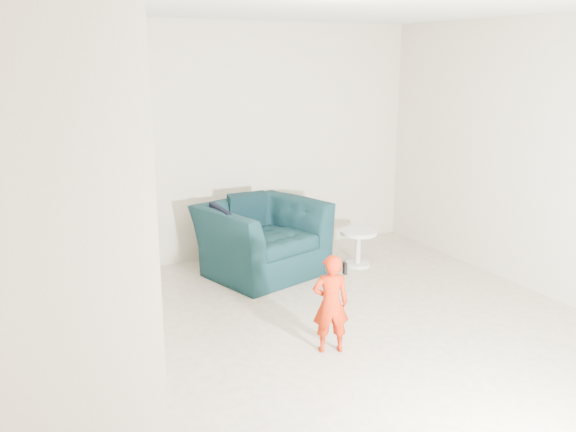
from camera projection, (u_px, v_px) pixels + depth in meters
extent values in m
plane|color=gray|center=(337.00, 355.00, 4.84)|extent=(5.50, 5.50, 0.00)
plane|color=beige|center=(216.00, 144.00, 6.89)|extent=(5.00, 0.00, 5.00)
plane|color=beige|center=(576.00, 164.00, 5.57)|extent=(0.00, 5.50, 5.50)
imported|color=black|center=(262.00, 239.00, 6.60)|extent=(1.45, 1.35, 0.78)
imported|color=#941804|center=(331.00, 304.00, 4.83)|extent=(0.34, 0.28, 0.81)
cylinder|color=silver|center=(358.00, 232.00, 6.85)|extent=(0.41, 0.41, 0.04)
cylinder|color=silver|center=(358.00, 250.00, 6.90)|extent=(0.06, 0.06, 0.37)
cylinder|color=silver|center=(358.00, 264.00, 6.94)|extent=(0.29, 0.29, 0.03)
cube|color=#ADA089|center=(41.00, 284.00, 6.00)|extent=(1.00, 0.30, 0.27)
cube|color=#ADA089|center=(42.00, 281.00, 5.70)|extent=(1.00, 0.30, 0.54)
cube|color=#ADA089|center=(44.00, 277.00, 5.41)|extent=(1.00, 0.30, 0.81)
cube|color=#ADA089|center=(45.00, 273.00, 5.12)|extent=(1.00, 0.30, 1.08)
cube|color=#ADA089|center=(47.00, 269.00, 4.82)|extent=(1.00, 0.30, 1.35)
cube|color=#ADA089|center=(49.00, 264.00, 4.53)|extent=(1.00, 0.30, 1.62)
cube|color=#ADA089|center=(52.00, 258.00, 4.23)|extent=(1.00, 0.30, 1.89)
cube|color=#ADA089|center=(54.00, 251.00, 3.94)|extent=(1.00, 0.30, 2.16)
cube|color=#ADA089|center=(58.00, 244.00, 3.64)|extent=(1.00, 0.30, 2.43)
cube|color=#ADA089|center=(61.00, 235.00, 3.35)|extent=(1.00, 0.30, 2.70)
cylinder|color=silver|center=(100.00, 64.00, 4.51)|extent=(0.04, 3.03, 2.73)
cylinder|color=silver|center=(88.00, 238.00, 6.25)|extent=(0.04, 0.04, 1.00)
cube|color=black|center=(246.00, 211.00, 6.82)|extent=(0.44, 0.21, 0.44)
cube|color=black|center=(221.00, 236.00, 6.36)|extent=(0.05, 0.54, 0.61)
cube|color=black|center=(345.00, 268.00, 4.74)|extent=(0.03, 0.05, 0.10)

